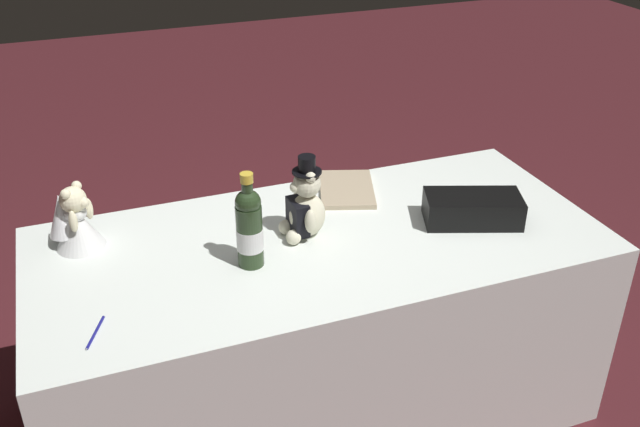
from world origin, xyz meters
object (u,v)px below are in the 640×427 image
at_px(teddy_bear_groom, 304,207).
at_px(gift_case_black, 473,209).
at_px(champagne_bottle, 249,227).
at_px(signing_pen, 95,333).
at_px(guestbook, 347,189).
at_px(teddy_bear_bride, 73,220).

bearing_deg(teddy_bear_groom, gift_case_black, 168.67).
relative_size(champagne_bottle, signing_pen, 2.35).
distance_m(teddy_bear_groom, signing_pen, 0.80).
bearing_deg(signing_pen, teddy_bear_groom, -157.42).
bearing_deg(guestbook, champagne_bottle, 55.67).
distance_m(signing_pen, gift_case_black, 1.34).
height_order(champagne_bottle, guestbook, champagne_bottle).
relative_size(teddy_bear_groom, guestbook, 0.98).
bearing_deg(teddy_bear_bride, guestbook, -177.24).
bearing_deg(signing_pen, gift_case_black, -172.02).
xyz_separation_m(signing_pen, guestbook, (-1.00, -0.56, 0.00)).
height_order(teddy_bear_bride, champagne_bottle, champagne_bottle).
height_order(champagne_bottle, gift_case_black, champagne_bottle).
relative_size(teddy_bear_bride, signing_pen, 1.65).
xyz_separation_m(teddy_bear_groom, guestbook, (-0.26, -0.26, -0.10)).
xyz_separation_m(teddy_bear_groom, champagne_bottle, (0.22, 0.11, 0.03)).
bearing_deg(gift_case_black, guestbook, -48.69).
relative_size(teddy_bear_groom, signing_pen, 2.15).
height_order(teddy_bear_groom, gift_case_black, teddy_bear_groom).
bearing_deg(teddy_bear_bride, gift_case_black, 166.27).
height_order(teddy_bear_groom, guestbook, teddy_bear_groom).
relative_size(teddy_bear_groom, teddy_bear_bride, 1.30).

